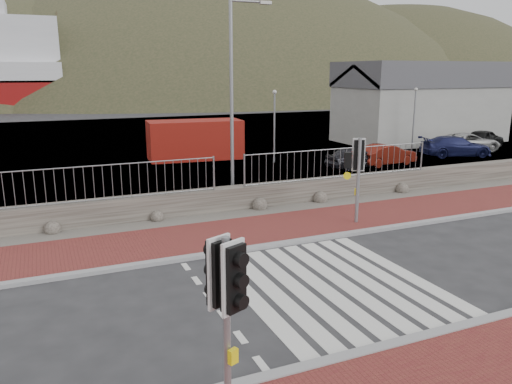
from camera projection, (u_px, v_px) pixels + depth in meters
name	position (u px, v px, depth m)	size (l,w,h in m)	color
ground	(330.00, 284.00, 12.38)	(220.00, 220.00, 0.00)	#28282B
sidewalk_far	(258.00, 231.00, 16.38)	(40.00, 3.00, 0.08)	maroon
kerb_near	(412.00, 340.00, 9.69)	(40.00, 0.25, 0.12)	gray
kerb_far	(278.00, 244.00, 15.04)	(40.00, 0.25, 0.12)	gray
zebra_crossing	(330.00, 284.00, 12.38)	(4.62, 5.60, 0.01)	silver
gravel_strip	(236.00, 215.00, 18.17)	(40.00, 1.50, 0.06)	#59544C
stone_wall	(228.00, 199.00, 18.79)	(40.00, 0.60, 0.90)	#47413B
railing	(229.00, 164.00, 18.33)	(18.07, 0.07, 1.22)	gray
quay	(133.00, 142.00, 37.26)	(120.00, 40.00, 0.50)	#4C4C4F
water	(88.00, 110.00, 68.48)	(220.00, 50.00, 0.05)	#3F4C54
harbor_building	(421.00, 102.00, 37.15)	(12.20, 6.20, 5.80)	#9E9E99
hills_backdrop	(121.00, 217.00, 98.82)	(254.00, 90.00, 100.00)	#2C321E
traffic_signal_near	(226.00, 290.00, 7.12)	(0.48, 0.39, 2.90)	gray
traffic_signal_far	(358.00, 163.00, 16.70)	(0.73, 0.48, 2.99)	gray
streetlight	(235.00, 93.00, 18.81)	(1.64, 0.27, 7.72)	gray
shipping_container	(195.00, 140.00, 29.83)	(5.51, 2.30, 2.30)	maroon
car_a	(356.00, 157.00, 27.12)	(1.38, 3.42, 1.16)	black
car_b	(386.00, 155.00, 27.95)	(1.24, 3.56, 1.17)	#63170E
car_c	(456.00, 146.00, 30.76)	(1.75, 4.32, 1.25)	#161945
car_d	(468.00, 142.00, 32.94)	(1.95, 4.22, 1.17)	#ABABAB
car_e	(484.00, 138.00, 34.32)	(1.49, 3.71, 1.26)	black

